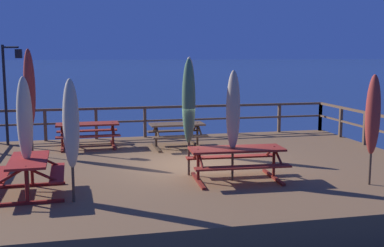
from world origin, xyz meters
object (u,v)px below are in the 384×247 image
Objects in this scene: patio_umbrella_short_front at (25,120)px; patio_umbrella_tall_mid_left at (189,102)px; patio_umbrella_tall_mid_right at (373,115)px; picnic_table_mid_right at (237,156)px; patio_umbrella_short_mid at (71,124)px; picnic_table_back_left at (177,130)px; lamp_post_hooked at (10,80)px; patio_umbrella_tall_back_left at (233,111)px; patio_umbrella_tall_front at (30,88)px; patio_umbrella_tall_back_right at (189,93)px; picnic_table_front_left at (29,169)px; picnic_table_front_right at (88,130)px.

patio_umbrella_short_front is 0.88× the size of patio_umbrella_tall_mid_left.
patio_umbrella_tall_mid_left is at bearing 155.39° from patio_umbrella_tall_mid_right.
picnic_table_mid_right is 0.91× the size of patio_umbrella_short_mid.
lamp_post_hooked is at bearing 163.88° from picnic_table_back_left.
picnic_table_back_left is 0.66× the size of patio_umbrella_tall_back_left.
patio_umbrella_tall_front is at bearing 141.60° from picnic_table_mid_right.
patio_umbrella_tall_back_right is at bearing -81.66° from picnic_table_back_left.
patio_umbrella_tall_back_left reaches higher than picnic_table_front_left.
picnic_table_front_right is 0.70× the size of patio_umbrella_tall_mid_left.
patio_umbrella_short_front is at bearing -167.29° from patio_umbrella_tall_mid_left.
picnic_table_front_left is at bearing -79.21° from lamp_post_hooked.
picnic_table_front_left is at bearing -177.87° from picnic_table_mid_right.
patio_umbrella_tall_back_left is (4.49, 0.24, 1.07)m from picnic_table_front_left.
patio_umbrella_short_mid is 0.87× the size of patio_umbrella_tall_back_right.
patio_umbrella_tall_back_right is (4.12, 3.26, 1.25)m from picnic_table_front_left.
patio_umbrella_tall_mid_left is 6.81m from lamp_post_hooked.
picnic_table_back_left is at bearing 97.31° from patio_umbrella_tall_back_left.
patio_umbrella_tall_back_right is (-0.37, 3.02, 0.18)m from patio_umbrella_tall_back_left.
picnic_table_front_right is 5.14m from picnic_table_front_left.
patio_umbrella_tall_back_left is at bearing 136.46° from picnic_table_mid_right.
patio_umbrella_tall_mid_left is (-0.90, 0.65, 0.16)m from patio_umbrella_tall_back_left.
patio_umbrella_tall_back_left is (0.53, -4.11, 1.07)m from picnic_table_back_left.
patio_umbrella_tall_back_right is 0.89× the size of lamp_post_hooked.
picnic_table_front_right is 1.13× the size of picnic_table_front_left.
patio_umbrella_tall_back_right is at bearing 98.14° from picnic_table_mid_right.
picnic_table_back_left is 0.60× the size of patio_umbrella_tall_mid_left.
patio_umbrella_short_mid is at bearing -37.30° from picnic_table_front_left.
picnic_table_mid_right is 4.22m from picnic_table_back_left.
picnic_table_front_left is 7.48m from patio_umbrella_tall_mid_right.
patio_umbrella_tall_mid_right is 6.47m from patio_umbrella_short_mid.
patio_umbrella_short_mid is (-3.06, -5.03, 1.01)m from picnic_table_back_left.
patio_umbrella_tall_mid_right is 4.17m from patio_umbrella_tall_mid_left.
patio_umbrella_tall_back_left reaches higher than picnic_table_mid_right.
patio_umbrella_tall_front is 1.92m from lamp_post_hooked.
patio_umbrella_short_mid reaches higher than picnic_table_front_left.
patio_umbrella_tall_mid_right is at bearing -1.45° from patio_umbrella_short_mid.
patio_umbrella_tall_back_left is 0.90× the size of patio_umbrella_tall_back_right.
patio_umbrella_short_mid is 3.12m from patio_umbrella_tall_mid_left.
patio_umbrella_tall_front is at bearing 141.08° from patio_umbrella_tall_mid_left.
patio_umbrella_tall_back_left is at bearing 159.32° from patio_umbrella_tall_mid_right.
patio_umbrella_tall_front is at bearing -149.35° from picnic_table_front_right.
picnic_table_back_left is at bearing 47.67° from picnic_table_front_left.
patio_umbrella_tall_mid_left is at bearing -102.70° from patio_umbrella_tall_back_right.
patio_umbrella_tall_back_left is 0.80× the size of lamp_post_hooked.
picnic_table_front_right is 0.79× the size of patio_umbrella_short_front.
picnic_table_front_left is at bearing -166.11° from patio_umbrella_tall_mid_left.
patio_umbrella_tall_back_right is (4.46, -0.80, -0.15)m from patio_umbrella_tall_front.
patio_umbrella_short_mid is 0.77× the size of lamp_post_hooked.
picnic_table_mid_right is 3.89m from patio_umbrella_short_mid.
patio_umbrella_short_front is 0.81× the size of patio_umbrella_tall_front.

